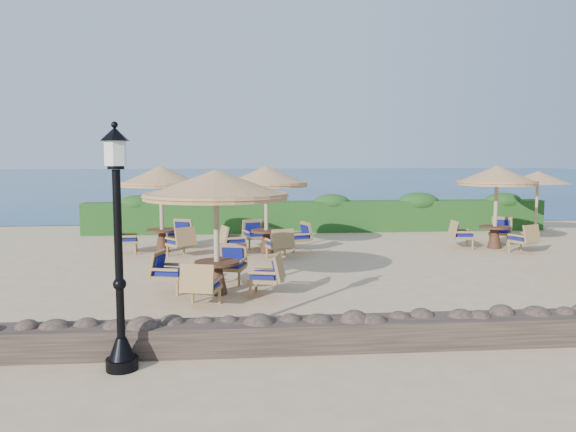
{
  "coord_description": "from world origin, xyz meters",
  "views": [
    {
      "loc": [
        -3.2,
        -14.45,
        2.92
      ],
      "look_at": [
        -1.8,
        0.86,
        1.3
      ],
      "focal_mm": 35.0,
      "sensor_mm": 36.0,
      "label": 1
    }
  ],
  "objects": [
    {
      "name": "cafe_set_4",
      "position": [
        5.05,
        2.72,
        1.84
      ],
      "size": [
        2.68,
        2.76,
        2.65
      ],
      "color": "tan",
      "rests_on": "ground"
    },
    {
      "name": "ground",
      "position": [
        0.0,
        0.0,
        0.0
      ],
      "size": [
        120.0,
        120.0,
        0.0
      ],
      "primitive_type": "plane",
      "color": "tan",
      "rests_on": "ground"
    },
    {
      "name": "lamp_post",
      "position": [
        -4.8,
        -6.8,
        1.55
      ],
      "size": [
        0.44,
        0.44,
        3.31
      ],
      "color": "black",
      "rests_on": "ground"
    },
    {
      "name": "extra_parasol",
      "position": [
        7.8,
        5.2,
        2.17
      ],
      "size": [
        2.3,
        2.3,
        2.41
      ],
      "color": "tan",
      "rests_on": "ground"
    },
    {
      "name": "cafe_set_3",
      "position": [
        -2.31,
        2.46,
        1.75
      ],
      "size": [
        2.88,
        2.88,
        2.65
      ],
      "color": "tan",
      "rests_on": "ground"
    },
    {
      "name": "cafe_set_2",
      "position": [
        -5.5,
        2.92,
        1.83
      ],
      "size": [
        2.67,
        2.75,
        2.65
      ],
      "color": "tan",
      "rests_on": "ground"
    },
    {
      "name": "cafe_set_0",
      "position": [
        -3.64,
        -2.59,
        1.89
      ],
      "size": [
        3.09,
        3.09,
        2.65
      ],
      "color": "tan",
      "rests_on": "ground"
    },
    {
      "name": "sea",
      "position": [
        0.0,
        70.0,
        0.0
      ],
      "size": [
        160.0,
        160.0,
        0.0
      ],
      "primitive_type": "plane",
      "color": "navy",
      "rests_on": "ground"
    },
    {
      "name": "hedge",
      "position": [
        0.0,
        7.2,
        0.6
      ],
      "size": [
        18.0,
        0.9,
        1.2
      ],
      "primitive_type": "cube",
      "color": "#184315",
      "rests_on": "ground"
    },
    {
      "name": "stone_wall",
      "position": [
        0.0,
        -6.2,
        0.22
      ],
      "size": [
        15.0,
        0.65,
        0.44
      ],
      "primitive_type": "cube",
      "color": "brown",
      "rests_on": "ground"
    }
  ]
}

